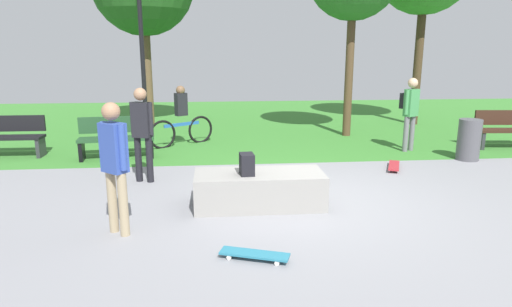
{
  "coord_description": "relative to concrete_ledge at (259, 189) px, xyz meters",
  "views": [
    {
      "loc": [
        -1.53,
        -6.51,
        2.34
      ],
      "look_at": [
        -0.89,
        0.39,
        0.7
      ],
      "focal_mm": 30.79,
      "sensor_mm": 36.0,
      "label": 1
    }
  ],
  "objects": [
    {
      "name": "ground_plane",
      "position": [
        0.89,
        0.14,
        -0.26
      ],
      "size": [
        28.0,
        28.0,
        0.0
      ],
      "primitive_type": "plane",
      "color": "gray"
    },
    {
      "name": "grass_lawn",
      "position": [
        0.89,
        8.34,
        -0.26
      ],
      "size": [
        26.6,
        11.61,
        0.01
      ],
      "primitive_type": "cube",
      "color": "#387A2D",
      "rests_on": "ground_plane"
    },
    {
      "name": "concrete_ledge",
      "position": [
        0.0,
        0.0,
        0.0
      ],
      "size": [
        1.96,
        0.84,
        0.53
      ],
      "primitive_type": "cube",
      "color": "gray",
      "rests_on": "ground_plane"
    },
    {
      "name": "backpack_on_ledge",
      "position": [
        -0.19,
        -0.08,
        0.42
      ],
      "size": [
        0.22,
        0.3,
        0.32
      ],
      "primitive_type": "cube",
      "rotation": [
        0.0,
        0.0,
        4.8
      ],
      "color": "black",
      "rests_on": "concrete_ledge"
    },
    {
      "name": "skater_performing_trick",
      "position": [
        -1.92,
        -0.87,
        0.74
      ],
      "size": [
        0.37,
        0.36,
        1.72
      ],
      "color": "tan",
      "rests_on": "ground_plane"
    },
    {
      "name": "skater_watching",
      "position": [
        -1.95,
        1.47,
        0.73
      ],
      "size": [
        0.41,
        0.29,
        1.7
      ],
      "color": "black",
      "rests_on": "ground_plane"
    },
    {
      "name": "skateboard_by_ledge",
      "position": [
        -0.23,
        -1.77,
        -0.2
      ],
      "size": [
        0.82,
        0.46,
        0.08
      ],
      "color": "teal",
      "rests_on": "ground_plane"
    },
    {
      "name": "skateboard_spare",
      "position": [
        2.93,
        1.9,
        -0.2
      ],
      "size": [
        0.51,
        0.81,
        0.08
      ],
      "color": "#A5262D",
      "rests_on": "ground_plane"
    },
    {
      "name": "park_bench_far_right",
      "position": [
        -5.3,
        3.72,
        0.22
      ],
      "size": [
        1.6,
        0.48,
        0.91
      ],
      "color": "black",
      "rests_on": "ground_plane"
    },
    {
      "name": "park_bench_by_oak",
      "position": [
        6.47,
        3.52,
        0.22
      ],
      "size": [
        1.64,
        0.62,
        0.91
      ],
      "color": "#331E14",
      "rests_on": "ground_plane"
    },
    {
      "name": "park_bench_center_lawn",
      "position": [
        -2.82,
        3.35,
        0.22
      ],
      "size": [
        1.64,
        0.66,
        0.91
      ],
      "color": "#1E4223",
      "rests_on": "ground_plane"
    },
    {
      "name": "lamp_post",
      "position": [
        -2.59,
        6.06,
        2.55
      ],
      "size": [
        0.28,
        0.28,
        4.69
      ],
      "color": "black",
      "rests_on": "ground_plane"
    },
    {
      "name": "trash_bin",
      "position": [
        4.82,
        2.48,
        0.18
      ],
      "size": [
        0.48,
        0.48,
        0.89
      ],
      "primitive_type": "cylinder",
      "color": "#4C4C51",
      "rests_on": "ground_plane"
    },
    {
      "name": "pedestrian_with_backpack",
      "position": [
        3.88,
        3.45,
        0.77
      ],
      "size": [
        0.42,
        0.44,
        1.72
      ],
      "color": "slate",
      "rests_on": "ground_plane"
    },
    {
      "name": "cyclist_on_bicycle",
      "position": [
        -1.49,
        4.61,
        0.37
      ],
      "size": [
        1.53,
        1.09,
        1.52
      ],
      "color": "black",
      "rests_on": "ground_plane"
    }
  ]
}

